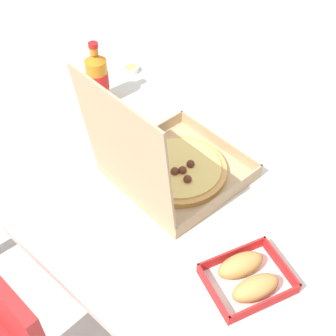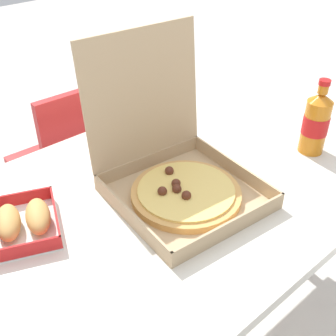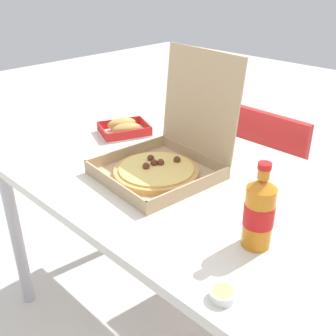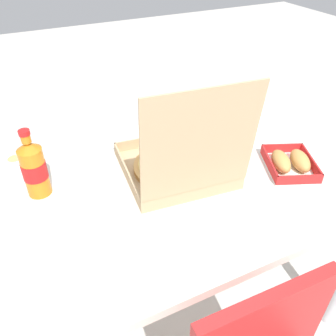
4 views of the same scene
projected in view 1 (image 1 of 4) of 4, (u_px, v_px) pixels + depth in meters
ground_plane at (150, 294)px, 1.86m from camera, size 10.00×10.00×0.00m
dining_table at (144, 186)px, 1.39m from camera, size 1.45×0.80×0.74m
pizza_box_open at (170, 166)px, 1.26m from camera, size 0.37×0.41×0.38m
bread_side_box at (248, 278)px, 1.05m from camera, size 0.21×0.23×0.06m
cola_bottle at (97, 78)px, 1.50m from camera, size 0.07×0.07×0.22m
dipping_sauce_cup at (131, 69)px, 1.69m from camera, size 0.06×0.06×0.02m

